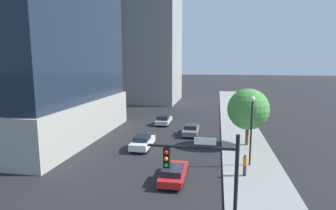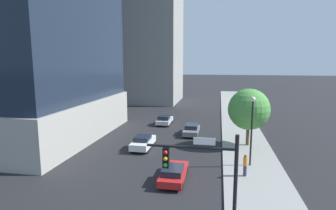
{
  "view_description": "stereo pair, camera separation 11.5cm",
  "coord_description": "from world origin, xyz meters",
  "px_view_note": "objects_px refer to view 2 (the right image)",
  "views": [
    {
      "loc": [
        5.31,
        -9.19,
        9.35
      ],
      "look_at": [
        1.81,
        10.23,
        6.27
      ],
      "focal_mm": 29.43,
      "sensor_mm": 36.0,
      "label": 1
    },
    {
      "loc": [
        5.42,
        -9.17,
        9.35
      ],
      "look_at": [
        1.81,
        10.23,
        6.27
      ],
      "focal_mm": 29.43,
      "sensor_mm": 36.0,
      "label": 2
    }
  ],
  "objects_px": {
    "car_white": "(143,142)",
    "traffic_light_pole": "(204,170)",
    "pedestrian_orange_shirt": "(245,165)",
    "construction_building": "(147,29)",
    "street_tree": "(249,109)",
    "car_silver": "(165,120)",
    "car_gray": "(192,130)",
    "street_lamp": "(252,121)",
    "car_red": "(174,173)"
  },
  "relations": [
    {
      "from": "car_red",
      "to": "car_silver",
      "type": "bearing_deg",
      "value": 103.35
    },
    {
      "from": "street_lamp",
      "to": "car_red",
      "type": "xyz_separation_m",
      "value": [
        -6.3,
        -4.16,
        -3.56
      ]
    },
    {
      "from": "street_lamp",
      "to": "street_tree",
      "type": "height_order",
      "value": "street_tree"
    },
    {
      "from": "car_gray",
      "to": "street_lamp",
      "type": "bearing_deg",
      "value": -58.14
    },
    {
      "from": "car_silver",
      "to": "car_white",
      "type": "height_order",
      "value": "car_white"
    },
    {
      "from": "car_red",
      "to": "car_gray",
      "type": "distance_m",
      "value": 14.3
    },
    {
      "from": "traffic_light_pole",
      "to": "car_white",
      "type": "xyz_separation_m",
      "value": [
        -7.35,
        14.6,
        -3.19
      ]
    },
    {
      "from": "street_tree",
      "to": "car_red",
      "type": "xyz_separation_m",
      "value": [
        -6.66,
        -10.51,
        -3.57
      ]
    },
    {
      "from": "car_red",
      "to": "pedestrian_orange_shirt",
      "type": "relative_size",
      "value": 2.52
    },
    {
      "from": "street_tree",
      "to": "car_red",
      "type": "bearing_deg",
      "value": -122.37
    },
    {
      "from": "car_white",
      "to": "traffic_light_pole",
      "type": "bearing_deg",
      "value": -63.27
    },
    {
      "from": "car_red",
      "to": "traffic_light_pole",
      "type": "bearing_deg",
      "value": -68.98
    },
    {
      "from": "traffic_light_pole",
      "to": "car_white",
      "type": "distance_m",
      "value": 16.66
    },
    {
      "from": "construction_building",
      "to": "car_silver",
      "type": "xyz_separation_m",
      "value": [
        8.9,
        -24.13,
        -16.34
      ]
    },
    {
      "from": "car_silver",
      "to": "pedestrian_orange_shirt",
      "type": "height_order",
      "value": "pedestrian_orange_shirt"
    },
    {
      "from": "car_white",
      "to": "pedestrian_orange_shirt",
      "type": "height_order",
      "value": "pedestrian_orange_shirt"
    },
    {
      "from": "street_lamp",
      "to": "street_tree",
      "type": "bearing_deg",
      "value": 86.73
    },
    {
      "from": "construction_building",
      "to": "traffic_light_pole",
      "type": "distance_m",
      "value": 54.87
    },
    {
      "from": "traffic_light_pole",
      "to": "car_gray",
      "type": "height_order",
      "value": "traffic_light_pole"
    },
    {
      "from": "construction_building",
      "to": "pedestrian_orange_shirt",
      "type": "relative_size",
      "value": 21.42
    },
    {
      "from": "traffic_light_pole",
      "to": "car_white",
      "type": "bearing_deg",
      "value": 116.73
    },
    {
      "from": "car_silver",
      "to": "car_gray",
      "type": "height_order",
      "value": "car_silver"
    },
    {
      "from": "traffic_light_pole",
      "to": "car_silver",
      "type": "distance_m",
      "value": 27.8
    },
    {
      "from": "street_tree",
      "to": "car_silver",
      "type": "relative_size",
      "value": 1.47
    },
    {
      "from": "car_white",
      "to": "street_tree",
      "type": "bearing_deg",
      "value": 14.79
    },
    {
      "from": "car_gray",
      "to": "car_silver",
      "type": "bearing_deg",
      "value": 131.49
    },
    {
      "from": "street_tree",
      "to": "car_silver",
      "type": "bearing_deg",
      "value": 141.36
    },
    {
      "from": "street_lamp",
      "to": "pedestrian_orange_shirt",
      "type": "xyz_separation_m",
      "value": [
        -0.67,
        -2.53,
        -3.12
      ]
    },
    {
      "from": "car_gray",
      "to": "car_white",
      "type": "bearing_deg",
      "value": -124.4
    },
    {
      "from": "traffic_light_pole",
      "to": "street_lamp",
      "type": "xyz_separation_m",
      "value": [
        3.58,
        11.24,
        0.28
      ]
    },
    {
      "from": "car_red",
      "to": "pedestrian_orange_shirt",
      "type": "distance_m",
      "value": 5.88
    },
    {
      "from": "street_tree",
      "to": "pedestrian_orange_shirt",
      "type": "relative_size",
      "value": 3.51
    },
    {
      "from": "pedestrian_orange_shirt",
      "to": "construction_building",
      "type": "bearing_deg",
      "value": 114.5
    },
    {
      "from": "construction_building",
      "to": "car_gray",
      "type": "distance_m",
      "value": 36.24
    },
    {
      "from": "pedestrian_orange_shirt",
      "to": "car_gray",
      "type": "bearing_deg",
      "value": 113.96
    },
    {
      "from": "car_red",
      "to": "car_white",
      "type": "bearing_deg",
      "value": 121.63
    },
    {
      "from": "traffic_light_pole",
      "to": "car_red",
      "type": "height_order",
      "value": "traffic_light_pole"
    },
    {
      "from": "street_tree",
      "to": "car_silver",
      "type": "xyz_separation_m",
      "value": [
        -11.29,
        9.03,
        -3.52
      ]
    },
    {
      "from": "street_lamp",
      "to": "car_red",
      "type": "relative_size",
      "value": 1.37
    },
    {
      "from": "car_red",
      "to": "car_white",
      "type": "relative_size",
      "value": 1.04
    },
    {
      "from": "car_white",
      "to": "pedestrian_orange_shirt",
      "type": "distance_m",
      "value": 11.84
    },
    {
      "from": "car_gray",
      "to": "pedestrian_orange_shirt",
      "type": "height_order",
      "value": "pedestrian_orange_shirt"
    },
    {
      "from": "traffic_light_pole",
      "to": "car_silver",
      "type": "xyz_separation_m",
      "value": [
        -7.35,
        26.61,
        -3.23
      ]
    },
    {
      "from": "pedestrian_orange_shirt",
      "to": "street_tree",
      "type": "bearing_deg",
      "value": 83.38
    },
    {
      "from": "traffic_light_pole",
      "to": "street_lamp",
      "type": "bearing_deg",
      "value": 72.33
    },
    {
      "from": "pedestrian_orange_shirt",
      "to": "car_white",
      "type": "bearing_deg",
      "value": 150.13
    },
    {
      "from": "traffic_light_pole",
      "to": "street_tree",
      "type": "xyz_separation_m",
      "value": [
        3.94,
        17.58,
        0.29
      ]
    },
    {
      "from": "traffic_light_pole",
      "to": "construction_building",
      "type": "bearing_deg",
      "value": 107.76
    },
    {
      "from": "car_red",
      "to": "car_gray",
      "type": "relative_size",
      "value": 1.02
    },
    {
      "from": "pedestrian_orange_shirt",
      "to": "car_red",
      "type": "bearing_deg",
      "value": -163.84
    }
  ]
}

